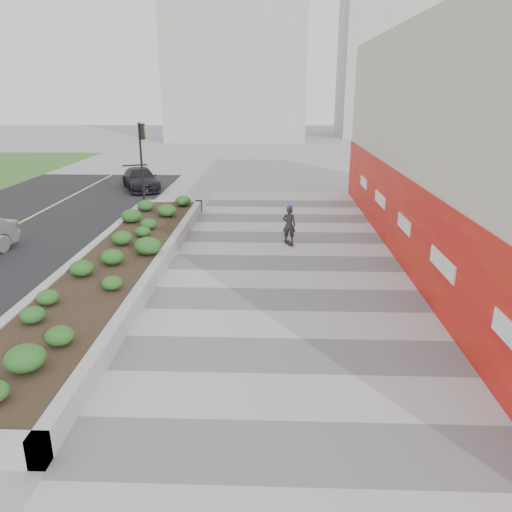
# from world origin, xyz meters

# --- Properties ---
(ground) EXTENTS (160.00, 160.00, 0.00)m
(ground) POSITION_xyz_m (0.00, 0.00, 0.00)
(ground) COLOR gray
(ground) RESTS_ON ground
(walkway) EXTENTS (8.00, 36.00, 0.01)m
(walkway) POSITION_xyz_m (0.00, 3.00, 0.01)
(walkway) COLOR #A8A8AD
(walkway) RESTS_ON ground
(building) EXTENTS (6.04, 24.08, 8.00)m
(building) POSITION_xyz_m (6.98, 8.98, 3.98)
(building) COLOR beige
(building) RESTS_ON ground
(planter) EXTENTS (3.00, 18.00, 0.90)m
(planter) POSITION_xyz_m (-5.50, 7.00, 0.42)
(planter) COLOR #9E9EA0
(planter) RESTS_ON ground
(traffic_signal_near) EXTENTS (0.33, 0.28, 4.20)m
(traffic_signal_near) POSITION_xyz_m (-7.23, 17.50, 2.76)
(traffic_signal_near) COLOR black
(traffic_signal_near) RESTS_ON ground
(distant_bldg_north_l) EXTENTS (16.00, 12.00, 20.00)m
(distant_bldg_north_l) POSITION_xyz_m (-5.00, 55.00, 10.00)
(distant_bldg_north_l) COLOR #ADAAA3
(distant_bldg_north_l) RESTS_ON ground
(distant_bldg_north_r) EXTENTS (14.00, 10.00, 24.00)m
(distant_bldg_north_r) POSITION_xyz_m (15.00, 60.00, 12.00)
(distant_bldg_north_r) COLOR #ADAAA3
(distant_bldg_north_r) RESTS_ON ground
(manhole_cover) EXTENTS (0.44, 0.44, 0.01)m
(manhole_cover) POSITION_xyz_m (0.50, 3.00, 0.00)
(manhole_cover) COLOR #595654
(manhole_cover) RESTS_ON ground
(skateboarder) EXTENTS (0.58, 0.75, 1.58)m
(skateboarder) POSITION_xyz_m (0.18, 10.47, 0.80)
(skateboarder) COLOR beige
(skateboarder) RESTS_ON ground
(car_dark) EXTENTS (3.41, 4.75, 1.28)m
(car_dark) POSITION_xyz_m (-8.50, 21.54, 0.64)
(car_dark) COLOR black
(car_dark) RESTS_ON ground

